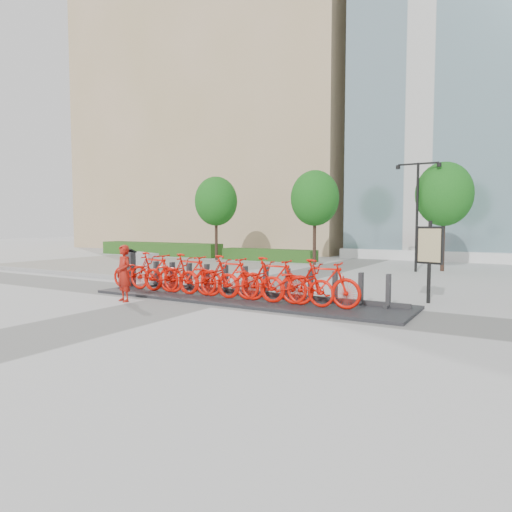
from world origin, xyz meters
The scene contains 26 objects.
ground centered at (0.00, 0.00, 0.00)m, with size 120.00×120.00×0.00m, color #AAAAA9.
tan_building centered at (-16.00, 26.00, 15.00)m, with size 26.00×16.00×30.00m, color tan.
gravel_patch centered at (-10.00, 7.00, 0.01)m, with size 14.00×14.00×0.00m, color slate.
curb centered at (-10.00, 1.90, 0.07)m, with size 14.00×0.25×0.15m, color gray.
hedge_a centered at (-14.00, 13.50, 0.45)m, with size 10.00×1.40×0.90m, color #1C411B.
hedge_b centered at (-5.00, 13.20, 0.35)m, with size 6.00×1.20×0.70m, color #1C411B.
tree_0 centered at (-8.00, 12.00, 3.59)m, with size 2.60×2.60×5.10m.
tree_1 centered at (-1.50, 12.00, 3.59)m, with size 2.60×2.60×5.10m.
tree_2 centered at (5.00, 12.00, 3.59)m, with size 2.60×2.60×5.10m.
streetlamp centered at (4.00, 11.00, 3.13)m, with size 2.00×0.20×5.00m.
dock_pad centered at (1.30, 0.30, 0.04)m, with size 9.60×2.40×0.08m, color #232327.
dock_rail_posts centered at (1.36, 0.77, 0.51)m, with size 8.02×0.50×0.85m, color #2D2D2F, non-canonical shape.
bike_0 centered at (-2.60, -0.05, 0.63)m, with size 0.73×2.10×1.10m, color red.
bike_1 centered at (-1.88, -0.05, 0.69)m, with size 0.58×2.04×1.23m, color red.
bike_2 centered at (-1.16, -0.05, 0.63)m, with size 0.73×2.10×1.10m, color red.
bike_3 centered at (-0.44, -0.05, 0.69)m, with size 0.58×2.04×1.23m, color red.
bike_4 centered at (0.28, -0.05, 0.63)m, with size 0.73×2.10×1.10m, color red.
bike_5 centered at (1.00, -0.05, 0.69)m, with size 0.58×2.04×1.23m, color red.
bike_6 centered at (1.72, -0.05, 0.63)m, with size 0.73×2.10×1.10m, color red.
bike_7 centered at (2.44, -0.05, 0.69)m, with size 0.58×2.04×1.23m, color red.
bike_8 centered at (3.16, -0.05, 0.63)m, with size 0.73×2.10×1.10m, color red.
bike_9 centered at (3.88, -0.05, 0.69)m, with size 0.58×2.04×1.23m, color red.
kiosk centered at (-3.42, 0.40, 0.70)m, with size 0.44×0.38×1.29m.
worker_red centered at (-1.51, -1.66, 0.81)m, with size 0.59×0.39×1.62m, color #9C150C.
jersey_barrier centered at (-7.71, 5.47, 0.41)m, with size 2.11×0.58×0.82m, color #ABABAB.
map_sign centered at (6.02, 2.46, 1.52)m, with size 0.75×0.33×2.30m.
Camera 1 is at (8.26, -10.86, 2.20)m, focal length 32.00 mm.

